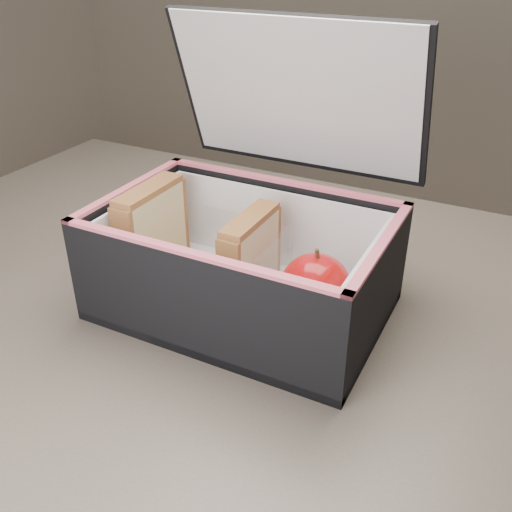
% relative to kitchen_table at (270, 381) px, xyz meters
% --- Properties ---
extents(kitchen_table, '(1.20, 0.80, 0.75)m').
position_rel_kitchen_table_xyz_m(kitchen_table, '(0.00, 0.00, 0.00)').
color(kitchen_table, brown).
rests_on(kitchen_table, ground).
extents(lunch_bag, '(0.30, 0.27, 0.30)m').
position_rel_kitchen_table_xyz_m(lunch_bag, '(-0.04, 0.01, 0.16)').
color(lunch_bag, black).
rests_on(lunch_bag, kitchen_table).
extents(plastic_tub, '(0.17, 0.12, 0.07)m').
position_rel_kitchen_table_xyz_m(plastic_tub, '(-0.09, 0.00, 0.14)').
color(plastic_tub, white).
rests_on(plastic_tub, lunch_bag).
extents(sandwich_left, '(0.03, 0.10, 0.11)m').
position_rel_kitchen_table_xyz_m(sandwich_left, '(-0.15, 0.00, 0.16)').
color(sandwich_left, tan).
rests_on(sandwich_left, plastic_tub).
extents(sandwich_right, '(0.03, 0.09, 0.10)m').
position_rel_kitchen_table_xyz_m(sandwich_right, '(-0.03, 0.00, 0.16)').
color(sandwich_right, tan).
rests_on(sandwich_right, plastic_tub).
extents(carrot_sticks, '(0.04, 0.14, 0.03)m').
position_rel_kitchen_table_xyz_m(carrot_sticks, '(-0.09, 0.00, 0.12)').
color(carrot_sticks, '#FF590C').
rests_on(carrot_sticks, plastic_tub).
extents(paper_napkin, '(0.09, 0.10, 0.01)m').
position_rel_kitchen_table_xyz_m(paper_napkin, '(0.05, 0.01, 0.11)').
color(paper_napkin, white).
rests_on(paper_napkin, lunch_bag).
extents(red_apple, '(0.09, 0.09, 0.08)m').
position_rel_kitchen_table_xyz_m(red_apple, '(0.05, 0.00, 0.15)').
color(red_apple, '#9B0C00').
rests_on(red_apple, paper_napkin).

